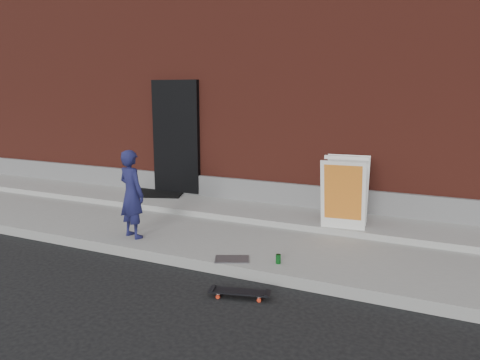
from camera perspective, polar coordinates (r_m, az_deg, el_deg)
The scene contains 10 objects.
ground at distance 6.08m, azimuth -1.97°, elevation -11.58°, with size 80.00×80.00×0.00m, color black.
sidewalk at distance 7.33m, azimuth 3.46°, elevation -6.97°, with size 20.00×3.00×0.15m, color gray.
apron at distance 8.11m, azimuth 5.86°, elevation -4.35°, with size 20.00×1.20×0.10m, color gray.
building at distance 12.25m, azimuth 13.45°, elevation 11.42°, with size 20.00×8.10×5.00m.
child at distance 7.11m, azimuth -13.07°, elevation -1.67°, with size 0.48×0.32×1.32m, color #1B1C4C.
skateboard at distance 5.46m, azimuth -0.06°, elevation -13.53°, with size 0.70×0.34×0.08m.
pizza_sign at distance 7.28m, azimuth 12.66°, elevation -1.44°, with size 0.74×0.84×1.10m.
soda_can at distance 6.05m, azimuth 4.68°, elevation -9.57°, with size 0.07×0.07×0.12m, color #177427.
doormat at distance 9.66m, azimuth -9.94°, elevation -1.57°, with size 1.00×0.81×0.03m, color black.
utility_plate at distance 6.18m, azimuth -0.99°, elevation -9.63°, with size 0.44×0.28×0.01m, color #58595E.
Camera 1 is at (2.59, -4.98, 2.32)m, focal length 35.00 mm.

